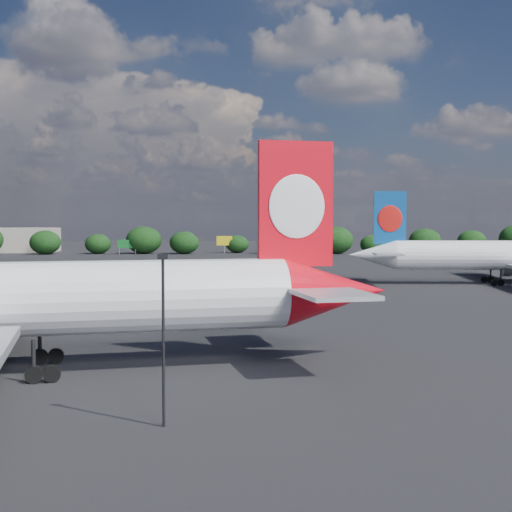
{
  "coord_description": "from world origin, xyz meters",
  "views": [
    {
      "loc": [
        13.95,
        -45.43,
        11.01
      ],
      "look_at": [
        16.0,
        12.0,
        8.0
      ],
      "focal_mm": 50.0,
      "sensor_mm": 36.0,
      "label": 1
    }
  ],
  "objects": [
    {
      "name": "billboard_yellow",
      "position": [
        12.0,
        182.0,
        3.87
      ],
      "size": [
        5.0,
        0.3,
        5.5
      ],
      "color": "gold",
      "rests_on": "ground"
    },
    {
      "name": "apron_lamp_post",
      "position": [
        10.4,
        -8.1,
        5.22
      ],
      "size": [
        0.55,
        0.3,
        9.17
      ],
      "color": "black",
      "rests_on": "ground"
    },
    {
      "name": "china_southern_airliner",
      "position": [
        58.7,
        72.14,
        4.76
      ],
      "size": [
        47.93,
        45.6,
        15.63
      ],
      "color": "white",
      "rests_on": "ground"
    },
    {
      "name": "highway_sign",
      "position": [
        -18.0,
        176.0,
        3.13
      ],
      "size": [
        6.0,
        0.3,
        4.5
      ],
      "color": "#136124",
      "rests_on": "ground"
    },
    {
      "name": "horizon_treeline",
      "position": [
        15.38,
        178.07,
        4.01
      ],
      "size": [
        208.21,
        15.61,
        9.21
      ],
      "color": "black",
      "rests_on": "ground"
    },
    {
      "name": "ground",
      "position": [
        0.0,
        60.0,
        0.0
      ],
      "size": [
        500.0,
        500.0,
        0.0
      ],
      "primitive_type": "plane",
      "color": "black",
      "rests_on": "ground"
    },
    {
      "name": "qantas_airliner",
      "position": [
        -0.17,
        5.28,
        5.16
      ],
      "size": [
        51.7,
        49.4,
        16.93
      ],
      "color": "white",
      "rests_on": "ground"
    }
  ]
}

